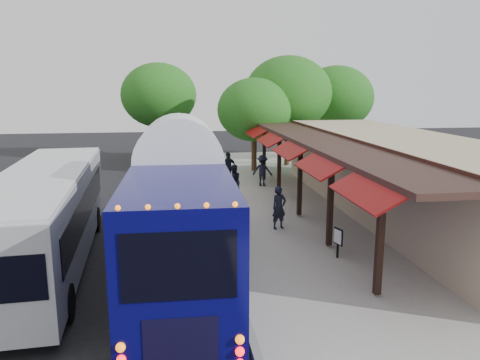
{
  "coord_description": "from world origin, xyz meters",
  "views": [
    {
      "loc": [
        -1.62,
        -15.24,
        5.82
      ],
      "look_at": [
        1.2,
        4.3,
        1.8
      ],
      "focal_mm": 35.0,
      "sensor_mm": 36.0,
      "label": 1
    }
  ],
  "objects_px": {
    "ped_d": "(262,170)",
    "coach_bus": "(180,207)",
    "ped_c": "(229,168)",
    "sign_board": "(338,238)",
    "city_bus": "(45,214)",
    "ped_b": "(234,181)",
    "ped_a": "(279,208)"
  },
  "relations": [
    {
      "from": "ped_a",
      "to": "ped_b",
      "type": "xyz_separation_m",
      "value": [
        -1.11,
        5.49,
        -0.01
      ]
    },
    {
      "from": "ped_a",
      "to": "sign_board",
      "type": "height_order",
      "value": "ped_a"
    },
    {
      "from": "ped_a",
      "to": "ped_d",
      "type": "relative_size",
      "value": 0.97
    },
    {
      "from": "ped_b",
      "to": "ped_d",
      "type": "distance_m",
      "value": 3.3
    },
    {
      "from": "city_bus",
      "to": "ped_a",
      "type": "height_order",
      "value": "city_bus"
    },
    {
      "from": "ped_a",
      "to": "ped_c",
      "type": "height_order",
      "value": "ped_c"
    },
    {
      "from": "coach_bus",
      "to": "ped_a",
      "type": "relative_size",
      "value": 7.13
    },
    {
      "from": "coach_bus",
      "to": "ped_a",
      "type": "distance_m",
      "value": 5.39
    },
    {
      "from": "coach_bus",
      "to": "city_bus",
      "type": "height_order",
      "value": "coach_bus"
    },
    {
      "from": "ped_b",
      "to": "ped_d",
      "type": "relative_size",
      "value": 0.97
    },
    {
      "from": "city_bus",
      "to": "sign_board",
      "type": "xyz_separation_m",
      "value": [
        9.47,
        -1.13,
        -0.88
      ]
    },
    {
      "from": "coach_bus",
      "to": "ped_a",
      "type": "bearing_deg",
      "value": 42.6
    },
    {
      "from": "city_bus",
      "to": "ped_a",
      "type": "bearing_deg",
      "value": 12.47
    },
    {
      "from": "city_bus",
      "to": "ped_c",
      "type": "relative_size",
      "value": 6.42
    },
    {
      "from": "ped_b",
      "to": "sign_board",
      "type": "bearing_deg",
      "value": 88.39
    },
    {
      "from": "coach_bus",
      "to": "ped_c",
      "type": "xyz_separation_m",
      "value": [
        3.03,
        12.7,
        -1.04
      ]
    },
    {
      "from": "ped_c",
      "to": "sign_board",
      "type": "bearing_deg",
      "value": 70.83
    },
    {
      "from": "ped_c",
      "to": "ped_d",
      "type": "bearing_deg",
      "value": 120.25
    },
    {
      "from": "ped_c",
      "to": "ped_d",
      "type": "distance_m",
      "value": 2.12
    },
    {
      "from": "coach_bus",
      "to": "sign_board",
      "type": "bearing_deg",
      "value": 1.37
    },
    {
      "from": "coach_bus",
      "to": "sign_board",
      "type": "xyz_separation_m",
      "value": [
        5.16,
        0.02,
        -1.26
      ]
    },
    {
      "from": "sign_board",
      "to": "ped_b",
      "type": "bearing_deg",
      "value": 88.27
    },
    {
      "from": "ped_d",
      "to": "city_bus",
      "type": "bearing_deg",
      "value": 74.78
    },
    {
      "from": "ped_d",
      "to": "sign_board",
      "type": "height_order",
      "value": "ped_d"
    },
    {
      "from": "city_bus",
      "to": "ped_d",
      "type": "xyz_separation_m",
      "value": [
        9.16,
        10.45,
        -0.69
      ]
    },
    {
      "from": "ped_c",
      "to": "sign_board",
      "type": "xyz_separation_m",
      "value": [
        2.13,
        -12.68,
        -0.22
      ]
    },
    {
      "from": "city_bus",
      "to": "sign_board",
      "type": "height_order",
      "value": "city_bus"
    },
    {
      "from": "sign_board",
      "to": "city_bus",
      "type": "bearing_deg",
      "value": 156.97
    },
    {
      "from": "city_bus",
      "to": "ped_a",
      "type": "relative_size",
      "value": 6.81
    },
    {
      "from": "ped_b",
      "to": "coach_bus",
      "type": "bearing_deg",
      "value": 56.31
    },
    {
      "from": "ped_c",
      "to": "sign_board",
      "type": "distance_m",
      "value": 12.86
    },
    {
      "from": "ped_d",
      "to": "coach_bus",
      "type": "bearing_deg",
      "value": 93.3
    }
  ]
}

